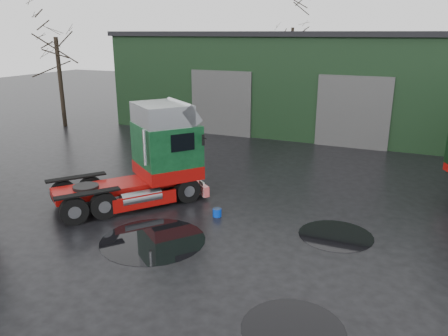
# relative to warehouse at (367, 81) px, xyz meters

# --- Properties ---
(ground) EXTENTS (100.00, 100.00, 0.00)m
(ground) POSITION_rel_warehouse_xyz_m (-2.00, -20.00, -3.16)
(ground) COLOR black
(warehouse) EXTENTS (32.40, 12.40, 6.30)m
(warehouse) POSITION_rel_warehouse_xyz_m (0.00, 0.00, 0.00)
(warehouse) COLOR black
(warehouse) RESTS_ON ground
(hero_tractor) EXTENTS (5.71, 6.36, 3.75)m
(hero_tractor) POSITION_rel_warehouse_xyz_m (-6.50, -18.16, -1.28)
(hero_tractor) COLOR #0D3B1D
(hero_tractor) RESTS_ON ground
(wash_bucket) EXTENTS (0.41, 0.41, 0.29)m
(wash_bucket) POSITION_rel_warehouse_xyz_m (-2.85, -17.87, -3.01)
(wash_bucket) COLOR #0833B4
(wash_bucket) RESTS_ON ground
(tree_left) EXTENTS (4.40, 4.40, 8.50)m
(tree_left) POSITION_rel_warehouse_xyz_m (-19.00, -8.00, 1.09)
(tree_left) COLOR black
(tree_left) RESTS_ON ground
(tree_back_a) EXTENTS (4.40, 4.40, 9.50)m
(tree_back_a) POSITION_rel_warehouse_xyz_m (-8.00, 10.00, 1.59)
(tree_back_a) COLOR black
(tree_back_a) RESTS_ON ground
(puddle_0) EXTENTS (3.31, 3.31, 0.01)m
(puddle_0) POSITION_rel_warehouse_xyz_m (-3.92, -20.38, -3.15)
(puddle_0) COLOR black
(puddle_0) RESTS_ON ground
(puddle_1) EXTENTS (2.38, 2.38, 0.01)m
(puddle_1) POSITION_rel_warehouse_xyz_m (1.28, -17.72, -3.15)
(puddle_1) COLOR black
(puddle_1) RESTS_ON ground
(puddle_3) EXTENTS (2.32, 2.32, 0.01)m
(puddle_3) POSITION_rel_warehouse_xyz_m (1.26, -22.81, -3.15)
(puddle_3) COLOR black
(puddle_3) RESTS_ON ground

